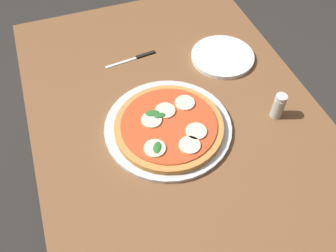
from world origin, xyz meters
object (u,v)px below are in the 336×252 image
object	(u,v)px
dining_table	(177,138)
knife	(137,57)
plate_white	(223,57)
serving_tray	(168,127)
pepper_shaker	(279,106)
pizza	(169,126)

from	to	relation	value
dining_table	knife	size ratio (longest dim) A/B	6.86
dining_table	plate_white	bearing A→B (deg)	-51.29
dining_table	serving_tray	size ratio (longest dim) A/B	3.36
knife	pepper_shaker	bearing A→B (deg)	-140.58
dining_table	knife	world-z (taller)	knife
knife	pepper_shaker	distance (m)	0.48
serving_tray	pepper_shaker	xyz separation A→B (m)	(-0.06, -0.31, 0.03)
knife	plate_white	bearing A→B (deg)	-109.91
pizza	plate_white	size ratio (longest dim) A/B	1.45
dining_table	serving_tray	distance (m)	0.13
plate_white	knife	bearing A→B (deg)	70.09
serving_tray	knife	bearing A→B (deg)	-0.53
pizza	plate_white	xyz separation A→B (m)	(0.23, -0.27, -0.02)
knife	pizza	bearing A→B (deg)	179.32
dining_table	plate_white	distance (m)	0.31
dining_table	pizza	distance (m)	0.15
plate_white	pepper_shaker	world-z (taller)	pepper_shaker
pizza	knife	world-z (taller)	pizza
pizza	dining_table	bearing A→B (deg)	-42.34
dining_table	pizza	world-z (taller)	pizza
serving_tray	pepper_shaker	bearing A→B (deg)	-100.79
pizza	pepper_shaker	size ratio (longest dim) A/B	3.74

